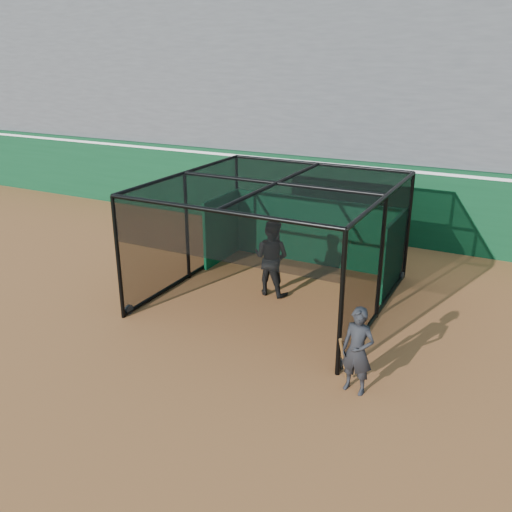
% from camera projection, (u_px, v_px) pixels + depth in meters
% --- Properties ---
extents(ground, '(120.00, 120.00, 0.00)m').
position_uv_depth(ground, '(171.00, 341.00, 11.24)').
color(ground, '#99572C').
rests_on(ground, ground).
extents(outfield_wall, '(50.00, 0.50, 2.50)m').
position_uv_depth(outfield_wall, '(321.00, 194.00, 17.88)').
color(outfield_wall, '#0A381C').
rests_on(outfield_wall, ground).
extents(grandstand, '(50.00, 7.85, 8.95)m').
position_uv_depth(grandstand, '(361.00, 87.00, 19.91)').
color(grandstand, '#4C4C4F').
rests_on(grandstand, ground).
extents(batting_cage, '(5.18, 5.39, 2.83)m').
position_uv_depth(batting_cage, '(276.00, 241.00, 12.92)').
color(batting_cage, black).
rests_on(batting_cage, ground).
extents(batter, '(0.96, 0.76, 1.90)m').
position_uv_depth(batter, '(271.00, 258.00, 13.20)').
color(batter, black).
rests_on(batter, ground).
extents(on_deck_player, '(0.64, 0.46, 1.60)m').
position_uv_depth(on_deck_player, '(357.00, 351.00, 9.32)').
color(on_deck_player, black).
rests_on(on_deck_player, ground).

